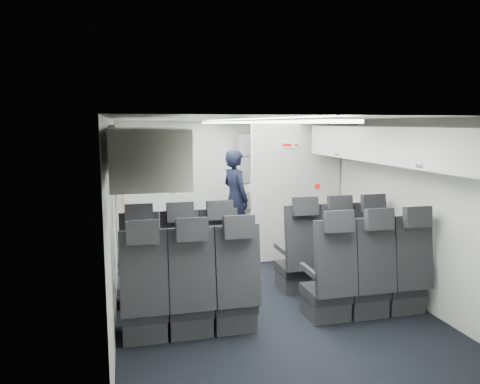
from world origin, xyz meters
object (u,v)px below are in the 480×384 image
carry_on_bag (134,151)px  flight_attendant (235,199)px  galley_unit (258,184)px  seat_row_mid (283,288)px  seat_row_front (259,263)px  boarding_door (119,198)px

carry_on_bag → flight_attendant: bearing=53.5°
galley_unit → flight_attendant: galley_unit is taller
galley_unit → flight_attendant: 1.19m
galley_unit → carry_on_bag: bearing=-126.7°
seat_row_mid → flight_attendant: bearing=85.3°
seat_row_front → flight_attendant: size_ratio=1.99×
seat_row_front → carry_on_bag: size_ratio=8.29×
flight_attendant → galley_unit: bearing=-55.1°
seat_row_front → seat_row_mid: (0.00, -0.90, 0.00)m
seat_row_mid → flight_attendant: (0.26, 3.19, 0.43)m
boarding_door → carry_on_bag: carry_on_bag is taller
seat_row_mid → carry_on_bag: (-1.44, 0.94, 1.39)m
seat_row_front → carry_on_bag: bearing=178.3°
galley_unit → flight_attendant: size_ratio=1.14×
flight_attendant → carry_on_bag: bearing=123.3°
galley_unit → carry_on_bag: size_ratio=4.73×
flight_attendant → seat_row_front: bearing=154.0°
seat_row_mid → flight_attendant: 3.23m
seat_row_front → galley_unit: size_ratio=1.75×
galley_unit → carry_on_bag: carry_on_bag is taller
galley_unit → carry_on_bag: 4.09m
seat_row_mid → galley_unit: galley_unit is taller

